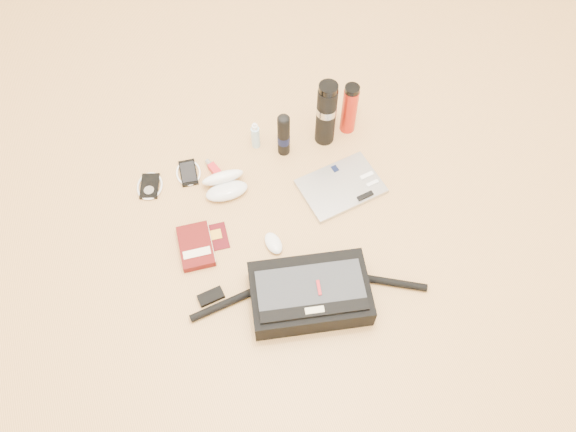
% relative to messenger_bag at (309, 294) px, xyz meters
% --- Properties ---
extents(ground, '(4.00, 4.00, 0.00)m').
position_rel_messenger_bag_xyz_m(ground, '(0.01, 0.24, -0.05)').
color(ground, tan).
rests_on(ground, ground).
extents(messenger_bag, '(0.80, 0.33, 0.11)m').
position_rel_messenger_bag_xyz_m(messenger_bag, '(0.00, 0.00, 0.00)').
color(messenger_bag, black).
rests_on(messenger_bag, ground).
extents(laptop, '(0.32, 0.24, 0.03)m').
position_rel_messenger_bag_xyz_m(laptop, '(0.29, 0.38, -0.04)').
color(laptop, '#A7A7A9').
rests_on(laptop, ground).
extents(book, '(0.14, 0.19, 0.03)m').
position_rel_messenger_bag_xyz_m(book, '(-0.30, 0.33, -0.04)').
color(book, '#4C0B0A').
rests_on(book, ground).
extents(passport, '(0.09, 0.12, 0.01)m').
position_rel_messenger_bag_xyz_m(passport, '(-0.22, 0.35, -0.05)').
color(passport, '#46070C').
rests_on(passport, ground).
extents(mouse, '(0.06, 0.10, 0.03)m').
position_rel_messenger_bag_xyz_m(mouse, '(-0.04, 0.24, -0.04)').
color(mouse, white).
rests_on(mouse, ground).
extents(sunglasses_case, '(0.17, 0.14, 0.09)m').
position_rel_messenger_bag_xyz_m(sunglasses_case, '(-0.13, 0.54, -0.02)').
color(sunglasses_case, silver).
rests_on(sunglasses_case, ground).
extents(ipod, '(0.13, 0.13, 0.01)m').
position_rel_messenger_bag_xyz_m(ipod, '(-0.39, 0.65, -0.04)').
color(ipod, black).
rests_on(ipod, ground).
extents(phone, '(0.11, 0.13, 0.01)m').
position_rel_messenger_bag_xyz_m(phone, '(-0.24, 0.66, -0.04)').
color(phone, black).
rests_on(phone, ground).
extents(inhaler, '(0.05, 0.10, 0.03)m').
position_rel_messenger_bag_xyz_m(inhaler, '(-0.14, 0.63, -0.04)').
color(inhaler, red).
rests_on(inhaler, ground).
extents(spray_bottle, '(0.04, 0.04, 0.13)m').
position_rel_messenger_bag_xyz_m(spray_bottle, '(0.06, 0.69, 0.01)').
color(spray_bottle, '#A2CDE3').
rests_on(spray_bottle, ground).
extents(aerosol_can, '(0.06, 0.06, 0.21)m').
position_rel_messenger_bag_xyz_m(aerosol_can, '(0.15, 0.63, 0.05)').
color(aerosol_can, black).
rests_on(aerosol_can, ground).
extents(thermos_black, '(0.09, 0.09, 0.30)m').
position_rel_messenger_bag_xyz_m(thermos_black, '(0.32, 0.63, 0.10)').
color(thermos_black, black).
rests_on(thermos_black, ground).
extents(thermos_red, '(0.07, 0.07, 0.24)m').
position_rel_messenger_bag_xyz_m(thermos_red, '(0.43, 0.64, 0.07)').
color(thermos_red, '#B11E10').
rests_on(thermos_red, ground).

